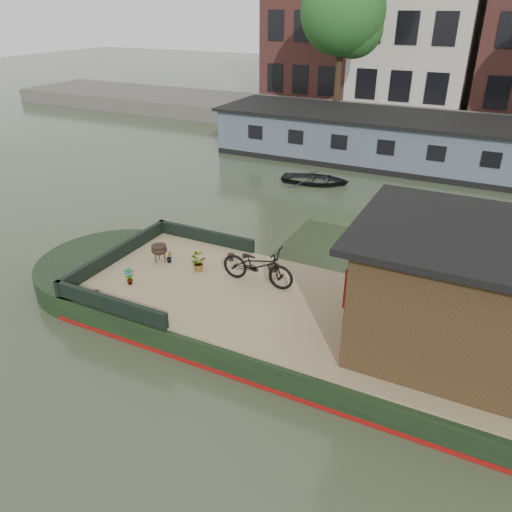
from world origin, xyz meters
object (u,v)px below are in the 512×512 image
at_px(dinghy, 316,176).
at_px(brazier_rear, 273,272).
at_px(bicycle, 258,265).
at_px(cabin, 463,292).
at_px(brazier_front, 159,253).
at_px(potted_plant_a, 129,276).

bearing_deg(dinghy, brazier_rear, -176.40).
bearing_deg(bicycle, dinghy, 12.17).
distance_m(cabin, brazier_front, 7.17).
distance_m(potted_plant_a, dinghy, 10.68).
relative_size(brazier_front, brazier_rear, 1.26).
relative_size(bicycle, potted_plant_a, 4.17).
bearing_deg(bicycle, brazier_rear, -33.29).
xyz_separation_m(cabin, potted_plant_a, (-7.02, -0.85, -1.01)).
relative_size(brazier_front, dinghy, 0.16).
height_order(cabin, potted_plant_a, cabin).
distance_m(brazier_front, dinghy, 9.42).
relative_size(cabin, brazier_front, 9.03).
bearing_deg(cabin, brazier_rear, 167.72).
distance_m(bicycle, potted_plant_a, 2.99).
bearing_deg(potted_plant_a, dinghy, 86.56).
relative_size(bicycle, brazier_front, 4.03).
distance_m(potted_plant_a, brazier_front, 1.27).
bearing_deg(dinghy, bicycle, -178.31).
distance_m(bicycle, brazier_rear, 0.52).
xyz_separation_m(potted_plant_a, brazier_front, (-0.06, 1.26, 0.01)).
height_order(brazier_front, dinghy, brazier_front).
distance_m(potted_plant_a, brazier_rear, 3.36).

